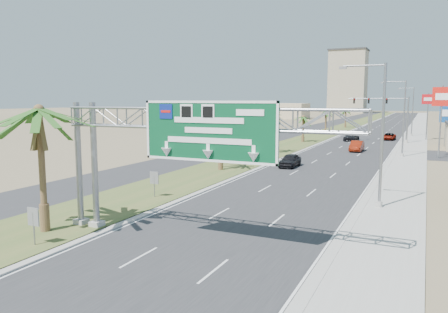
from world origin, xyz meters
name	(u,v)px	position (x,y,z in m)	size (l,w,h in m)	color
road	(383,129)	(0.00, 110.00, 0.01)	(12.00, 300.00, 0.02)	#28282B
sidewalk_right	(419,130)	(8.50, 110.00, 0.05)	(4.00, 300.00, 0.10)	#9E9B93
median_grass	(343,128)	(-10.00, 110.00, 0.06)	(7.00, 300.00, 0.12)	#415927
opposing_road	(317,127)	(-17.00, 110.00, 0.01)	(8.00, 300.00, 0.02)	#28282B
sign_gantry	(185,129)	(-1.06, 9.93, 6.06)	(16.75, 1.24, 7.50)	gray
palm_near	(39,111)	(-9.20, 8.00, 6.93)	(5.70, 5.70, 8.35)	brown
palm_row_b	(221,125)	(-9.50, 32.00, 4.90)	(3.99, 3.99, 5.95)	brown
palm_row_c	(270,113)	(-9.50, 48.00, 5.66)	(3.99, 3.99, 6.75)	brown
palm_row_d	(303,117)	(-9.50, 66.00, 4.42)	(3.99, 3.99, 5.45)	brown
palm_row_e	(326,111)	(-9.50, 85.00, 5.09)	(3.99, 3.99, 6.15)	brown
palm_row_f	(346,110)	(-9.50, 110.00, 4.71)	(3.99, 3.99, 5.75)	brown
streetlight_near	(379,141)	(7.30, 22.00, 4.69)	(3.27, 0.44, 10.00)	gray
streetlight_mid	(402,121)	(7.30, 52.00, 4.69)	(3.27, 0.44, 10.00)	gray
streetlight_far	(411,113)	(7.30, 88.00, 4.69)	(3.27, 0.44, 10.00)	gray
signal_mast	(395,115)	(5.17, 71.97, 4.85)	(10.28, 0.71, 8.00)	gray
median_signback_a	(33,220)	(-7.80, 6.00, 1.45)	(0.75, 0.08, 2.08)	gray
median_signback_b	(154,180)	(-8.50, 18.00, 1.45)	(0.75, 0.08, 2.08)	gray
tower_distant	(348,82)	(-32.00, 250.00, 17.50)	(20.00, 16.00, 35.00)	tan
building_distant_left	(277,111)	(-45.00, 160.00, 3.00)	(24.00, 14.00, 6.00)	#CBB289
car_left_lane	(290,160)	(-3.50, 37.58, 0.74)	(1.75, 4.35, 1.48)	black
car_mid_lane	(357,146)	(1.13, 56.08, 0.76)	(1.62, 4.64, 1.53)	maroon
car_right_lane	(389,137)	(3.96, 77.27, 0.64)	(2.11, 4.57, 1.27)	gray
car_far	(351,137)	(-2.15, 72.61, 0.73)	(2.04, 5.02, 1.46)	black
pole_sign_red_near	(442,101)	(11.83, 52.70, 7.35)	(2.33, 1.21, 9.31)	gray
pole_sign_blue	(447,115)	(13.00, 67.75, 5.19)	(2.02, 0.68, 7.14)	gray
pole_sign_red_far	(428,103)	(10.28, 79.88, 6.88)	(2.22, 0.60, 8.70)	gray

